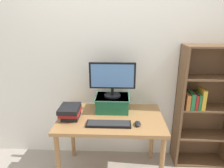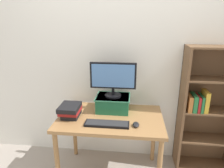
{
  "view_description": "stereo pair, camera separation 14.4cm",
  "coord_description": "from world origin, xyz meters",
  "px_view_note": "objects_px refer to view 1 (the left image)",
  "views": [
    {
      "loc": [
        0.09,
        -1.97,
        1.77
      ],
      "look_at": [
        0.01,
        0.07,
        1.11
      ],
      "focal_mm": 32.0,
      "sensor_mm": 36.0,
      "label": 1
    },
    {
      "loc": [
        0.24,
        -1.96,
        1.77
      ],
      "look_at": [
        0.01,
        0.07,
        1.11
      ],
      "focal_mm": 32.0,
      "sensor_mm": 36.0,
      "label": 2
    }
  ],
  "objects_px": {
    "computer_monitor": "(112,78)",
    "keyboard": "(109,124)",
    "desk": "(111,124)",
    "computer_mouse": "(138,124)",
    "book_stack": "(70,112)",
    "bookshelf_unit": "(204,106)",
    "riser_box": "(112,103)"
  },
  "relations": [
    {
      "from": "keyboard",
      "to": "computer_mouse",
      "type": "xyz_separation_m",
      "value": [
        0.29,
        0.01,
        0.01
      ]
    },
    {
      "from": "bookshelf_unit",
      "to": "computer_mouse",
      "type": "height_order",
      "value": "bookshelf_unit"
    },
    {
      "from": "desk",
      "to": "book_stack",
      "type": "height_order",
      "value": "book_stack"
    },
    {
      "from": "computer_mouse",
      "to": "book_stack",
      "type": "bearing_deg",
      "value": 169.53
    },
    {
      "from": "computer_monitor",
      "to": "computer_mouse",
      "type": "xyz_separation_m",
      "value": [
        0.27,
        -0.35,
        -0.37
      ]
    },
    {
      "from": "computer_mouse",
      "to": "book_stack",
      "type": "distance_m",
      "value": 0.73
    },
    {
      "from": "riser_box",
      "to": "keyboard",
      "type": "height_order",
      "value": "riser_box"
    },
    {
      "from": "computer_monitor",
      "to": "riser_box",
      "type": "bearing_deg",
      "value": 90.0
    },
    {
      "from": "desk",
      "to": "riser_box",
      "type": "distance_m",
      "value": 0.26
    },
    {
      "from": "keyboard",
      "to": "book_stack",
      "type": "height_order",
      "value": "book_stack"
    },
    {
      "from": "keyboard",
      "to": "riser_box",
      "type": "bearing_deg",
      "value": 86.24
    },
    {
      "from": "desk",
      "to": "riser_box",
      "type": "relative_size",
      "value": 2.91
    },
    {
      "from": "desk",
      "to": "computer_monitor",
      "type": "bearing_deg",
      "value": 86.82
    },
    {
      "from": "riser_box",
      "to": "book_stack",
      "type": "bearing_deg",
      "value": -153.46
    },
    {
      "from": "bookshelf_unit",
      "to": "computer_monitor",
      "type": "height_order",
      "value": "bookshelf_unit"
    },
    {
      "from": "computer_mouse",
      "to": "bookshelf_unit",
      "type": "bearing_deg",
      "value": 29.35
    },
    {
      "from": "bookshelf_unit",
      "to": "computer_monitor",
      "type": "distance_m",
      "value": 1.18
    },
    {
      "from": "computer_monitor",
      "to": "keyboard",
      "type": "distance_m",
      "value": 0.52
    },
    {
      "from": "bookshelf_unit",
      "to": "riser_box",
      "type": "height_order",
      "value": "bookshelf_unit"
    },
    {
      "from": "book_stack",
      "to": "computer_monitor",
      "type": "bearing_deg",
      "value": 26.39
    },
    {
      "from": "riser_box",
      "to": "computer_monitor",
      "type": "bearing_deg",
      "value": -90.0
    },
    {
      "from": "computer_mouse",
      "to": "book_stack",
      "type": "relative_size",
      "value": 0.4
    },
    {
      "from": "computer_monitor",
      "to": "keyboard",
      "type": "xyz_separation_m",
      "value": [
        -0.02,
        -0.36,
        -0.38
      ]
    },
    {
      "from": "desk",
      "to": "computer_monitor",
      "type": "height_order",
      "value": "computer_monitor"
    },
    {
      "from": "keyboard",
      "to": "computer_mouse",
      "type": "height_order",
      "value": "computer_mouse"
    },
    {
      "from": "bookshelf_unit",
      "to": "keyboard",
      "type": "height_order",
      "value": "bookshelf_unit"
    },
    {
      "from": "riser_box",
      "to": "book_stack",
      "type": "height_order",
      "value": "riser_box"
    },
    {
      "from": "computer_monitor",
      "to": "keyboard",
      "type": "bearing_deg",
      "value": -93.77
    },
    {
      "from": "desk",
      "to": "keyboard",
      "type": "relative_size",
      "value": 2.53
    },
    {
      "from": "computer_monitor",
      "to": "book_stack",
      "type": "distance_m",
      "value": 0.59
    },
    {
      "from": "riser_box",
      "to": "book_stack",
      "type": "relative_size",
      "value": 1.5
    },
    {
      "from": "book_stack",
      "to": "computer_mouse",
      "type": "bearing_deg",
      "value": -10.47
    }
  ]
}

